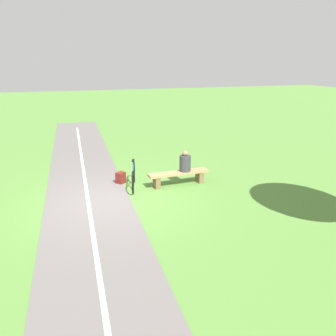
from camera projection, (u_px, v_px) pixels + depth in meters
ground_plane at (110, 200)px, 10.10m from camera, size 80.00×80.00×0.00m
paved_path at (101, 287)px, 6.23m from camera, size 4.19×36.08×0.02m
path_centre_line at (101, 287)px, 6.22m from camera, size 1.68×31.97×0.00m
bench at (179, 176)px, 11.28m from camera, size 2.05×0.46×0.45m
person_seated at (185, 163)px, 11.23m from camera, size 0.39×0.39×0.69m
bicycle at (133, 176)px, 11.06m from camera, size 0.49×1.71×0.88m
backpack at (121, 178)px, 11.46m from camera, size 0.36×0.36×0.38m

